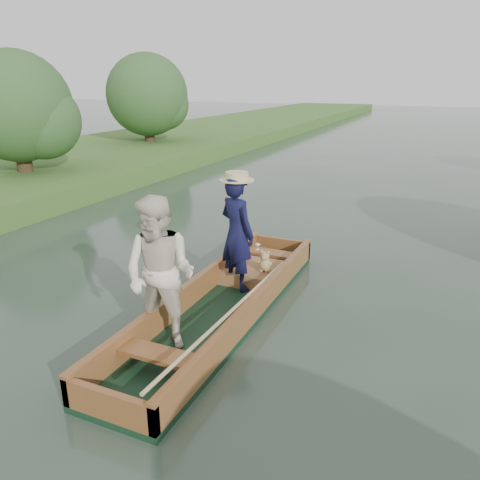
% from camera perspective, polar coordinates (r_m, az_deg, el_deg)
% --- Properties ---
extents(ground, '(120.00, 120.00, 0.00)m').
position_cam_1_polar(ground, '(6.74, -2.11, -9.18)').
color(ground, '#283D30').
rests_on(ground, ground).
extents(trees_far, '(22.84, 13.69, 4.30)m').
position_cam_1_polar(trees_far, '(12.90, 14.74, 14.80)').
color(trees_far, '#47331E').
rests_on(trees_far, ground).
extents(punt, '(1.30, 5.00, 1.96)m').
position_cam_1_polar(punt, '(6.30, -4.39, -4.22)').
color(punt, black).
rests_on(punt, ground).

